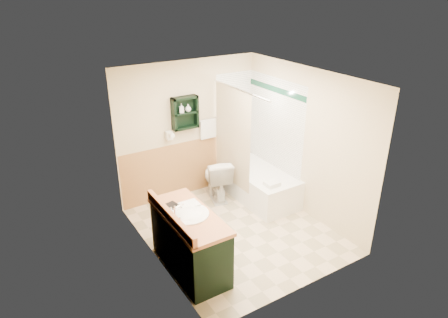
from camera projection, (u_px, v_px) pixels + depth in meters
floor at (235, 230)px, 6.21m from camera, size 3.00×3.00×0.00m
back_wall at (188, 130)px, 6.90m from camera, size 2.60×0.04×2.40m
left_wall at (150, 183)px, 5.09m from camera, size 0.04×3.00×2.40m
right_wall at (305, 142)px, 6.35m from camera, size 0.04×3.00×2.40m
ceiling at (237, 76)px, 5.22m from camera, size 2.60×3.00×0.04m
wainscot_left at (156, 228)px, 5.39m from camera, size 2.98×2.98×1.00m
wainscot_back at (190, 167)px, 7.16m from camera, size 2.58×2.58×1.00m
mirror_frame at (170, 177)px, 4.56m from camera, size 1.30×1.30×1.00m
mirror_glass at (171, 177)px, 4.56m from camera, size 1.20×1.20×0.90m
tile_right at (274, 137)px, 6.98m from camera, size 1.50×1.50×2.10m
tile_back at (239, 128)px, 7.42m from camera, size 0.95×0.95×2.10m
tile_accent at (276, 90)px, 6.63m from camera, size 1.50×1.50×0.10m
wall_shelf at (185, 113)px, 6.62m from camera, size 0.45×0.15×0.55m
hair_dryer at (169, 135)px, 6.64m from camera, size 0.10×0.24×0.18m
towel_bar at (207, 119)px, 6.95m from camera, size 0.40×0.06×0.40m
curtain_rod at (239, 90)px, 6.23m from camera, size 0.03×1.60×0.03m
shower_curtain at (232, 137)px, 6.71m from camera, size 1.05×1.05×1.70m
vanity at (190, 242)px, 5.24m from camera, size 0.59×1.33×0.84m
bathtub at (259, 185)px, 7.05m from camera, size 0.78×1.50×0.52m
toilet at (216, 178)px, 7.02m from camera, size 0.61×0.85×0.75m
counter_towel at (189, 205)px, 5.24m from camera, size 0.25×0.20×0.04m
vanity_book at (167, 202)px, 5.16m from camera, size 0.15×0.04×0.20m
tub_towel at (272, 184)px, 6.44m from camera, size 0.23×0.19×0.07m
soap_bottle_a at (182, 111)px, 6.56m from camera, size 0.11×0.17×0.07m
soap_bottle_b at (188, 109)px, 6.62m from camera, size 0.10×0.13×0.10m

